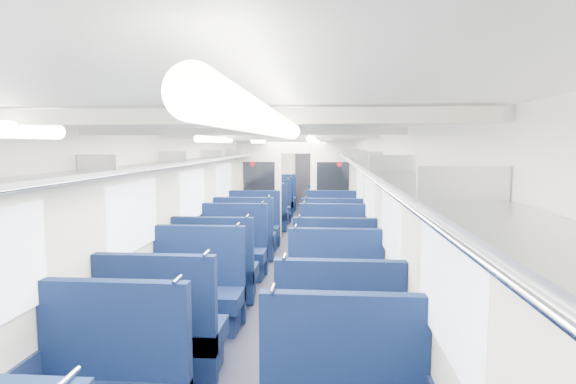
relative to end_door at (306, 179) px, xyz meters
name	(u,v)px	position (x,y,z in m)	size (l,w,h in m)	color
floor	(284,274)	(0.00, -8.94, -1.00)	(2.80, 18.00, 0.01)	black
ceiling	(283,136)	(0.00, -8.94, 1.35)	(2.80, 18.00, 0.01)	white
wall_left	(202,205)	(-1.40, -8.94, 0.18)	(0.02, 18.00, 2.35)	beige
dado_left	(204,252)	(-1.39, -8.94, -0.65)	(0.03, 17.90, 0.70)	#111B38
wall_right	(367,207)	(1.40, -8.94, 0.18)	(0.02, 18.00, 2.35)	beige
dado_right	(366,255)	(1.39, -8.94, -0.65)	(0.03, 17.90, 0.70)	#111B38
wall_far	(306,174)	(0.00, 0.06, 0.18)	(2.80, 0.02, 2.35)	beige
luggage_rack_left	(212,158)	(-1.21, -8.94, 0.97)	(0.36, 17.40, 0.18)	#B2B5BA
luggage_rack_right	(357,159)	(1.21, -8.94, 0.97)	(0.36, 17.40, 0.18)	#B2B5BA
windows	(281,194)	(0.00, -9.40, 0.42)	(2.78, 15.60, 0.75)	white
ceiling_fittings	(282,139)	(0.00, -9.20, 1.29)	(2.70, 16.06, 0.11)	beige
end_door	(306,179)	(0.00, 0.00, 0.00)	(0.75, 0.06, 2.00)	black
bulkhead	(296,186)	(0.00, -5.65, 0.23)	(2.80, 0.10, 2.35)	beige
seat_8	(162,337)	(-0.83, -12.58, -0.61)	(1.13, 0.62, 1.25)	#0E1D44
seat_9	(338,346)	(0.83, -12.65, -0.61)	(1.13, 0.62, 1.25)	#0E1D44
seat_10	(197,296)	(-0.83, -11.37, -0.61)	(1.13, 0.62, 1.25)	#0E1D44
seat_11	(336,302)	(0.83, -11.44, -0.61)	(1.13, 0.62, 1.25)	#0E1D44
seat_12	(216,274)	(-0.83, -10.38, -0.61)	(1.13, 0.62, 1.25)	#0E1D44
seat_13	(334,275)	(0.83, -10.32, -0.61)	(1.13, 0.62, 1.25)	#0E1D44
seat_14	(233,254)	(-0.83, -9.18, -0.61)	(1.13, 0.62, 1.25)	#0E1D44
seat_15	(333,255)	(0.83, -9.10, -0.61)	(1.13, 0.62, 1.25)	#0E1D44
seat_16	(245,240)	(-0.83, -7.96, -0.61)	(1.13, 0.62, 1.25)	#0E1D44
seat_17	(332,241)	(0.83, -7.99, -0.61)	(1.13, 0.62, 1.25)	#0E1D44
seat_18	(253,230)	(-0.83, -6.95, -0.61)	(1.13, 0.62, 1.25)	#0E1D44
seat_19	(331,230)	(0.83, -6.80, -0.61)	(1.13, 0.62, 1.25)	#0E1D44
seat_20	(265,216)	(-0.83, -4.88, -0.61)	(1.13, 0.62, 1.25)	#0E1D44
seat_21	(330,216)	(0.83, -4.79, -0.61)	(1.13, 0.62, 1.25)	#0E1D44
seat_22	(271,209)	(-0.83, -3.72, -0.61)	(1.13, 0.62, 1.25)	#0E1D44
seat_23	(330,210)	(0.83, -3.63, -0.61)	(1.13, 0.62, 1.25)	#0E1D44
seat_24	(276,204)	(-0.83, -2.44, -0.61)	(1.13, 0.62, 1.25)	#0E1D44
seat_25	(329,204)	(0.83, -2.40, -0.61)	(1.13, 0.62, 1.25)	#0E1D44
seat_26	(279,200)	(-0.83, -1.36, -0.61)	(1.13, 0.62, 1.25)	#0E1D44
seat_27	(329,201)	(0.83, -1.46, -0.61)	(1.13, 0.62, 1.25)	#0E1D44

